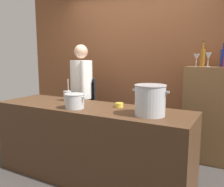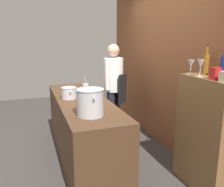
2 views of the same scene
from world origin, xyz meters
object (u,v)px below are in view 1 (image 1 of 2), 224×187
(stockpot_small, at_px, (75,101))
(wine_glass_short, at_px, (208,57))
(utensil_crock, at_px, (67,95))
(stockpot_large, at_px, (150,100))
(chef, at_px, (82,90))
(butter_jar, at_px, (119,105))
(wine_bottle_amber, at_px, (203,57))
(wine_bottle_cobalt, at_px, (223,58))
(wine_glass_wide, at_px, (196,57))

(stockpot_small, bearing_deg, wine_glass_short, 45.68)
(utensil_crock, xyz_separation_m, wine_glass_short, (1.61, 0.93, 0.51))
(stockpot_large, xyz_separation_m, utensil_crock, (-1.24, 0.23, -0.09))
(chef, bearing_deg, stockpot_small, 167.47)
(stockpot_large, bearing_deg, stockpot_small, -173.31)
(stockpot_large, height_order, butter_jar, stockpot_large)
(stockpot_large, height_order, stockpot_small, stockpot_large)
(wine_bottle_amber, xyz_separation_m, wine_glass_short, (0.09, -0.15, 0.01))
(utensil_crock, xyz_separation_m, wine_bottle_amber, (1.52, 1.08, 0.50))
(wine_bottle_cobalt, bearing_deg, utensil_crock, -148.43)
(chef, relative_size, wine_glass_wide, 9.59)
(wine_glass_short, bearing_deg, wine_bottle_cobalt, 43.99)
(chef, xyz_separation_m, wine_glass_short, (1.77, 0.39, 0.52))
(wine_bottle_amber, bearing_deg, butter_jar, -122.74)
(chef, distance_m, stockpot_large, 1.60)
(chef, relative_size, wine_bottle_cobalt, 5.41)
(chef, bearing_deg, wine_bottle_cobalt, -117.95)
(stockpot_small, xyz_separation_m, butter_jar, (0.42, 0.29, -0.06))
(wine_bottle_amber, xyz_separation_m, wine_bottle_cobalt, (0.26, 0.01, -0.01))
(chef, height_order, wine_bottle_amber, wine_bottle_amber)
(stockpot_small, bearing_deg, wine_glass_wide, 48.95)
(wine_glass_short, bearing_deg, stockpot_small, -134.32)
(utensil_crock, bearing_deg, stockpot_small, -41.64)
(butter_jar, distance_m, wine_bottle_amber, 1.44)
(wine_bottle_amber, bearing_deg, stockpot_large, -102.09)
(stockpot_small, bearing_deg, utensil_crock, 138.36)
(chef, xyz_separation_m, wine_bottle_cobalt, (1.93, 0.55, 0.50))
(wine_bottle_cobalt, xyz_separation_m, wine_glass_wide, (-0.31, -0.18, 0.00))
(butter_jar, distance_m, wine_bottle_cobalt, 1.59)
(wine_bottle_cobalt, bearing_deg, butter_jar, -130.91)
(stockpot_large, relative_size, wine_glass_wide, 2.17)
(stockpot_small, height_order, wine_glass_short, wine_glass_short)
(butter_jar, height_order, wine_glass_wide, wine_glass_wide)
(utensil_crock, xyz_separation_m, butter_jar, (0.80, -0.04, -0.04))
(stockpot_large, height_order, utensil_crock, stockpot_large)
(wine_glass_short, bearing_deg, butter_jar, -129.98)
(chef, bearing_deg, wine_bottle_amber, -115.92)
(stockpot_large, distance_m, butter_jar, 0.50)
(stockpot_small, relative_size, utensil_crock, 0.99)
(stockpot_large, distance_m, wine_bottle_amber, 1.41)
(stockpot_small, distance_m, wine_bottle_cobalt, 2.06)
(stockpot_large, height_order, wine_glass_wide, wine_glass_wide)
(chef, relative_size, stockpot_large, 4.42)
(wine_bottle_amber, height_order, wine_glass_wide, wine_bottle_amber)
(utensil_crock, xyz_separation_m, wine_glass_wide, (1.46, 0.92, 0.50))
(chef, height_order, wine_glass_wide, chef)
(utensil_crock, height_order, butter_jar, utensil_crock)
(stockpot_large, bearing_deg, chef, 150.82)
(chef, distance_m, wine_glass_wide, 1.74)
(wine_bottle_amber, bearing_deg, chef, -162.20)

